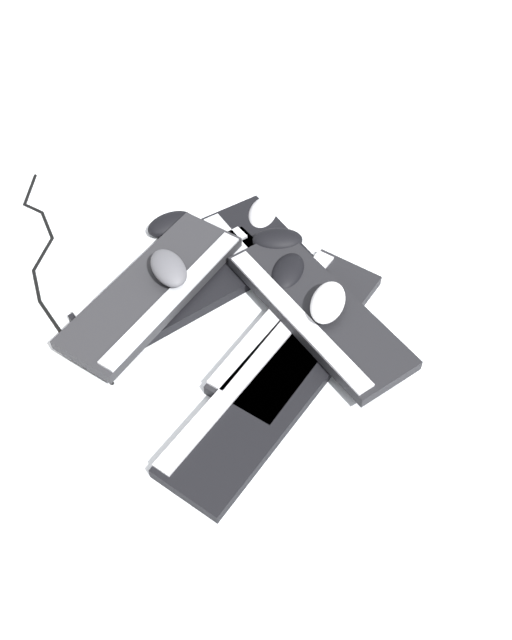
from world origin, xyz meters
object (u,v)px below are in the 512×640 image
at_px(keyboard_2, 280,269).
at_px(mouse_3, 169,268).
at_px(keyboard_3, 178,292).
at_px(mouse_5, 263,214).
at_px(keyboard_0, 255,406).
at_px(mouse_1, 278,240).
at_px(mouse_4, 288,272).
at_px(mouse_0, 170,224).
at_px(keyboard_5, 153,291).
at_px(keyboard_1, 297,332).
at_px(keyboard_4, 318,311).
at_px(mouse_2, 328,302).

height_order(keyboard_2, mouse_3, mouse_3).
relative_size(keyboard_3, mouse_3, 4.05).
bearing_deg(mouse_5, keyboard_0, -169.58).
bearing_deg(mouse_5, mouse_1, -152.70).
xyz_separation_m(keyboard_0, mouse_1, (-0.40, -0.08, 0.04)).
height_order(mouse_4, mouse_5, mouse_4).
relative_size(mouse_0, mouse_3, 1.00).
relative_size(mouse_1, mouse_3, 1.00).
distance_m(keyboard_5, mouse_0, 0.23).
bearing_deg(keyboard_2, keyboard_1, 27.83).
xyz_separation_m(keyboard_4, mouse_5, (-0.26, -0.20, -0.02)).
xyz_separation_m(keyboard_4, keyboard_5, (0.05, -0.34, 0.00)).
bearing_deg(keyboard_1, mouse_4, -155.06).
bearing_deg(mouse_5, keyboard_4, -148.35).
bearing_deg(keyboard_0, mouse_5, -163.72).
distance_m(keyboard_0, keyboard_5, 0.34).
bearing_deg(keyboard_1, mouse_5, -150.87).
bearing_deg(keyboard_3, mouse_4, 113.86).
height_order(keyboard_4, mouse_0, keyboard_4).
bearing_deg(mouse_5, keyboard_5, 150.93).
xyz_separation_m(keyboard_1, mouse_2, (-0.04, 0.05, 0.07)).
bearing_deg(mouse_0, keyboard_2, 121.02).
height_order(keyboard_1, mouse_5, mouse_5).
relative_size(mouse_2, mouse_3, 1.00).
height_order(keyboard_2, keyboard_3, same).
relative_size(keyboard_2, keyboard_3, 0.98).
relative_size(keyboard_1, mouse_0, 4.22).
bearing_deg(mouse_2, keyboard_0, -16.87).
xyz_separation_m(keyboard_5, mouse_5, (-0.32, 0.14, -0.02)).
distance_m(keyboard_0, mouse_3, 0.35).
height_order(keyboard_1, keyboard_2, same).
height_order(keyboard_0, mouse_0, mouse_0).
xyz_separation_m(keyboard_2, mouse_4, (0.04, 0.03, 0.04)).
bearing_deg(keyboard_1, keyboard_4, 142.57).
relative_size(keyboard_5, mouse_0, 4.22).
distance_m(keyboard_3, mouse_5, 0.30).
xyz_separation_m(mouse_4, mouse_5, (-0.19, -0.11, -0.03)).
distance_m(keyboard_0, keyboard_3, 0.33).
bearing_deg(keyboard_2, keyboard_0, 9.47).
xyz_separation_m(mouse_0, mouse_5, (-0.10, 0.19, 0.00)).
bearing_deg(keyboard_1, mouse_0, -119.66).
height_order(keyboard_3, mouse_2, mouse_2).
distance_m(keyboard_2, mouse_5, 0.17).
bearing_deg(mouse_3, mouse_0, -23.18).
distance_m(keyboard_1, mouse_3, 0.29).
distance_m(keyboard_3, mouse_0, 0.20).
height_order(keyboard_3, mouse_1, mouse_1).
distance_m(keyboard_4, mouse_1, 0.21).
bearing_deg(keyboard_3, mouse_0, -153.20).
xyz_separation_m(mouse_0, mouse_3, (0.18, 0.08, 0.06)).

